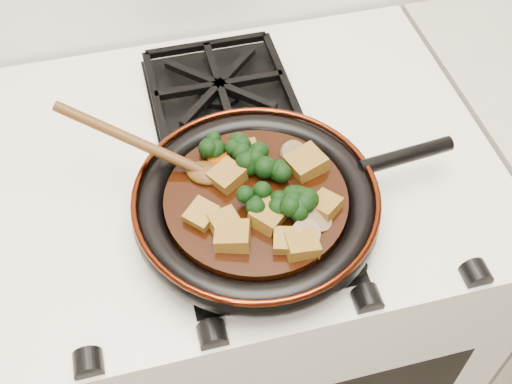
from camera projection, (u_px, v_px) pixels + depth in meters
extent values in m
cube|color=white|center=(244.00, 303.00, 1.32)|extent=(0.76, 0.60, 0.90)
cylinder|color=black|center=(256.00, 209.00, 0.87)|extent=(0.30, 0.30, 0.01)
torus|color=black|center=(256.00, 205.00, 0.86)|extent=(0.33, 0.33, 0.04)
torus|color=#48170A|center=(256.00, 195.00, 0.84)|extent=(0.33, 0.33, 0.01)
cylinder|color=black|center=(406.00, 155.00, 0.89)|extent=(0.14, 0.04, 0.02)
cylinder|color=black|center=(256.00, 202.00, 0.85)|extent=(0.24, 0.24, 0.02)
cube|color=brown|center=(306.00, 163.00, 0.87)|extent=(0.06, 0.06, 0.03)
cube|color=brown|center=(287.00, 242.00, 0.79)|extent=(0.04, 0.04, 0.02)
cube|color=brown|center=(225.00, 224.00, 0.81)|extent=(0.05, 0.05, 0.03)
cube|color=brown|center=(202.00, 215.00, 0.82)|extent=(0.05, 0.05, 0.02)
cube|color=brown|center=(227.00, 177.00, 0.86)|extent=(0.06, 0.05, 0.03)
cube|color=brown|center=(233.00, 237.00, 0.80)|extent=(0.05, 0.05, 0.03)
cube|color=brown|center=(325.00, 206.00, 0.83)|extent=(0.05, 0.05, 0.02)
cube|color=brown|center=(245.00, 153.00, 0.88)|extent=(0.04, 0.04, 0.02)
cube|color=brown|center=(302.00, 245.00, 0.79)|extent=(0.04, 0.04, 0.03)
cube|color=brown|center=(268.00, 216.00, 0.82)|extent=(0.06, 0.06, 0.03)
cylinder|color=#A44504|center=(223.00, 170.00, 0.87)|extent=(0.03, 0.03, 0.01)
cylinder|color=#A44504|center=(272.00, 205.00, 0.83)|extent=(0.03, 0.03, 0.02)
cylinder|color=#A44504|center=(216.00, 153.00, 0.89)|extent=(0.03, 0.03, 0.03)
cylinder|color=#A44504|center=(262.00, 206.00, 0.83)|extent=(0.03, 0.03, 0.02)
cylinder|color=#A44504|center=(218.00, 159.00, 0.88)|extent=(0.03, 0.03, 0.02)
cylinder|color=brown|center=(306.00, 233.00, 0.80)|extent=(0.04, 0.04, 0.02)
cylinder|color=brown|center=(293.00, 153.00, 0.89)|extent=(0.05, 0.05, 0.03)
cylinder|color=brown|center=(318.00, 218.00, 0.82)|extent=(0.05, 0.05, 0.03)
ellipsoid|color=#4F2E11|center=(207.00, 173.00, 0.87)|extent=(0.07, 0.06, 0.02)
cylinder|color=#4F2E11|center=(132.00, 140.00, 0.86)|extent=(0.02, 0.02, 0.22)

